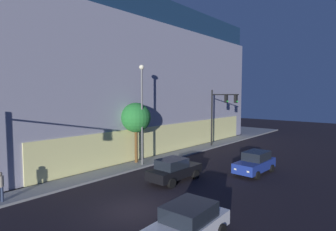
% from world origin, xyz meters
% --- Properties ---
extents(ground_plane, '(120.00, 120.00, 0.00)m').
position_xyz_m(ground_plane, '(0.00, 0.00, 0.00)').
color(ground_plane, black).
extents(modern_building, '(34.55, 27.72, 16.49)m').
position_xyz_m(modern_building, '(12.83, 21.81, 8.17)').
color(modern_building, '#4C4C51').
rests_on(modern_building, ground).
extents(traffic_light_far_corner, '(0.46, 3.73, 6.82)m').
position_xyz_m(traffic_light_far_corner, '(18.94, 5.47, 4.84)').
color(traffic_light_far_corner, black).
rests_on(traffic_light_far_corner, sidewalk_corner).
extents(street_lamp_sidewalk, '(0.44, 0.44, 8.84)m').
position_xyz_m(street_lamp_sidewalk, '(6.89, 6.45, 5.62)').
color(street_lamp_sidewalk, '#606060').
rests_on(street_lamp_sidewalk, sidewalk_corner).
extents(sidewalk_tree, '(2.72, 2.72, 5.51)m').
position_xyz_m(sidewalk_tree, '(7.11, 7.47, 4.27)').
color(sidewalk_tree, brown).
rests_on(sidewalk_tree, sidewalk_corner).
extents(pedestrian_waiting, '(0.36, 0.36, 1.77)m').
position_xyz_m(pedestrian_waiting, '(-4.45, 6.53, 1.20)').
color(pedestrian_waiting, '#2D3851').
rests_on(pedestrian_waiting, sidewalk_corner).
extents(car_white, '(4.77, 2.35, 1.66)m').
position_xyz_m(car_white, '(-0.82, -4.24, 0.84)').
color(car_white, silver).
rests_on(car_white, ground).
extents(car_black, '(4.51, 2.08, 1.70)m').
position_xyz_m(car_black, '(5.47, 1.61, 0.86)').
color(car_black, black).
rests_on(car_black, ground).
extents(car_blue, '(4.44, 2.09, 1.75)m').
position_xyz_m(car_blue, '(11.36, -2.09, 0.88)').
color(car_blue, navy).
rests_on(car_blue, ground).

